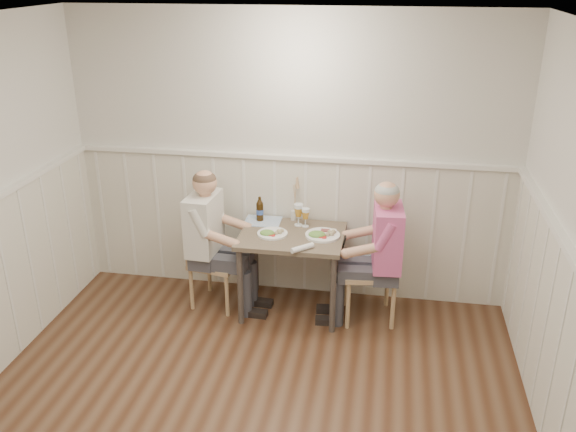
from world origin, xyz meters
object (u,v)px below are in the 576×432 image
(beer_bottle, at_px, (260,210))
(diner_cream, at_px, (210,251))
(chair_left, at_px, (211,256))
(man_in_pink, at_px, (381,264))
(dining_table, at_px, (292,245))
(grass_vase, at_px, (294,200))
(chair_right, at_px, (377,265))

(beer_bottle, bearing_deg, diner_cream, -144.00)
(chair_left, xyz_separation_m, man_in_pink, (1.52, -0.06, 0.08))
(dining_table, height_order, chair_left, chair_left)
(chair_left, relative_size, man_in_pink, 0.66)
(chair_left, height_order, grass_vase, grass_vase)
(beer_bottle, bearing_deg, grass_vase, 13.48)
(beer_bottle, bearing_deg, man_in_pink, -14.88)
(chair_right, bearing_deg, dining_table, -179.76)
(chair_left, relative_size, diner_cream, 0.66)
(dining_table, bearing_deg, grass_vase, 96.77)
(chair_left, bearing_deg, chair_right, -0.10)
(chair_left, bearing_deg, man_in_pink, -2.34)
(chair_left, distance_m, man_in_pink, 1.52)
(grass_vase, bearing_deg, beer_bottle, -166.52)
(grass_vase, bearing_deg, chair_right, -21.51)
(diner_cream, bearing_deg, beer_bottle, 36.00)
(man_in_pink, xyz_separation_m, diner_cream, (-1.51, 0.01, 0.00))
(chair_right, height_order, man_in_pink, man_in_pink)
(beer_bottle, distance_m, grass_vase, 0.32)
(dining_table, bearing_deg, beer_bottle, 144.50)
(dining_table, relative_size, diner_cream, 0.68)
(diner_cream, xyz_separation_m, grass_vase, (0.70, 0.36, 0.39))
(man_in_pink, height_order, beer_bottle, man_in_pink)
(man_in_pink, bearing_deg, chair_right, 119.50)
(chair_right, bearing_deg, man_in_pink, -60.50)
(dining_table, xyz_separation_m, man_in_pink, (0.78, -0.06, -0.10))
(man_in_pink, bearing_deg, diner_cream, 179.80)
(diner_cream, relative_size, beer_bottle, 5.70)
(man_in_pink, bearing_deg, chair_left, 177.66)
(chair_right, distance_m, man_in_pink, 0.08)
(chair_right, distance_m, chair_left, 1.48)
(dining_table, height_order, grass_vase, grass_vase)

